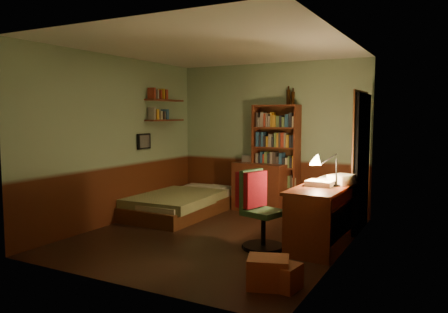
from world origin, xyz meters
The scene contains 24 objects.
floor centered at (0.00, 0.00, -0.01)m, with size 3.50×4.00×0.02m, color black.
ceiling centered at (0.00, 0.00, 2.61)m, with size 3.50×4.00×0.02m, color silver.
wall_back centered at (0.00, 2.01, 1.30)m, with size 3.50×0.02×2.60m, color gray.
wall_left centered at (-1.76, 0.00, 1.30)m, with size 0.02×4.00×2.60m, color gray.
wall_right centered at (1.76, 0.00, 1.30)m, with size 0.02×4.00×2.60m, color gray.
wall_front centered at (0.00, -2.01, 1.30)m, with size 3.50×0.02×2.60m, color gray.
doorway centered at (1.72, 1.30, 1.00)m, with size 0.06×0.90×2.00m, color black.
door_trim centered at (1.69, 1.30, 1.00)m, with size 0.02×0.98×2.08m, color #4A2713.
bed centered at (-1.19, 0.95, 0.31)m, with size 1.12×2.10×0.62m, color #6C7F4E.
dresser centered at (-0.06, 1.76, 0.43)m, with size 0.96×0.48×0.85m, color #592515.
mini_stereo centered at (-0.36, 1.89, 0.91)m, with size 0.22×0.17×0.12m, color #B2B2B7.
bookshelf centered at (0.17, 1.85, 0.93)m, with size 0.80×0.25×1.87m, color #592515.
bottle_left centered at (0.34, 1.96, 2.00)m, with size 0.07×0.07×0.26m, color black.
bottle_right centered at (0.43, 1.96, 1.98)m, with size 0.06×0.06×0.22m, color black.
desk centered at (1.44, 0.27, 0.39)m, with size 0.60×1.46×0.78m, color #592515.
paper_stack centered at (1.61, 0.52, 0.85)m, with size 0.24×0.32×0.13m, color silver.
desk_lamp centered at (1.58, 0.35, 1.08)m, with size 0.18×0.18×0.60m, color black.
office_chair centered at (0.83, -0.25, 0.48)m, with size 0.48×0.43×0.97m, color #305834.
red_jacket centered at (0.63, -0.03, 1.20)m, with size 0.21×0.38×0.45m, color maroon.
wall_shelf_lower centered at (-1.64, 1.10, 1.60)m, with size 0.20×0.90×0.03m, color #592515.
wall_shelf_upper centered at (-1.64, 1.10, 1.95)m, with size 0.20×0.90×0.03m, color #592515.
framed_picture centered at (-1.72, 0.60, 1.25)m, with size 0.04×0.32×0.26m, color black.
cardboard_box_a centered at (1.35, -1.35, 0.15)m, with size 0.40×0.32×0.30m, color #A76345.
cardboard_box_b centered at (1.47, -1.32, 0.12)m, with size 0.35×0.29×0.25m, color #A76345.
Camera 1 is at (2.93, -5.23, 1.69)m, focal length 35.00 mm.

